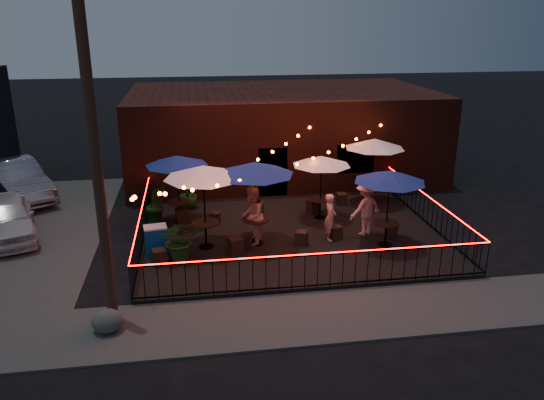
{
  "coord_description": "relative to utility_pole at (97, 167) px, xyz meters",
  "views": [
    {
      "loc": [
        -3.21,
        -14.71,
        7.24
      ],
      "look_at": [
        -0.68,
        1.84,
        1.43
      ],
      "focal_mm": 35.0,
      "sensor_mm": 36.0,
      "label": 1
    }
  ],
  "objects": [
    {
      "name": "bistro_chair_2",
      "position": [
        1.68,
        6.2,
        -3.6
      ],
      "size": [
        0.5,
        0.5,
        0.5
      ],
      "primitive_type": "cube",
      "rotation": [
        0.0,
        0.0,
        0.21
      ],
      "color": "black",
      "rests_on": "patio"
    },
    {
      "name": "cafe_table_4",
      "position": [
        8.27,
        3.1,
        -1.54
      ],
      "size": [
        2.34,
        2.34,
        2.53
      ],
      "rotation": [
        0.0,
        0.0,
        0.02
      ],
      "color": "black",
      "rests_on": "patio"
    },
    {
      "name": "bistro_chair_4",
      "position": [
        3.77,
        3.68,
        -3.64
      ],
      "size": [
        0.4,
        0.4,
        0.41
      ],
      "primitive_type": "cube",
      "rotation": [
        0.0,
        0.0,
        -0.17
      ],
      "color": "black",
      "rests_on": "patio"
    },
    {
      "name": "patio",
      "position": [
        5.4,
        4.6,
        -3.92
      ],
      "size": [
        10.0,
        8.0,
        0.15
      ],
      "primitive_type": "cube",
      "color": "black",
      "rests_on": "ground"
    },
    {
      "name": "patron_b",
      "position": [
        3.98,
        3.84,
        -2.86
      ],
      "size": [
        1.02,
        1.15,
        1.98
      ],
      "primitive_type": "imported",
      "rotation": [
        0.0,
        0.0,
        -1.9
      ],
      "color": "beige",
      "rests_on": "patio"
    },
    {
      "name": "fence_left",
      "position": [
        0.4,
        4.6,
        -3.34
      ],
      "size": [
        0.04,
        8.0,
        1.04
      ],
      "rotation": [
        0.0,
        0.0,
        1.57
      ],
      "color": "black",
      "rests_on": "patio"
    },
    {
      "name": "brick_building",
      "position": [
        6.4,
        12.59,
        -2.0
      ],
      "size": [
        14.0,
        8.0,
        4.0
      ],
      "color": "#34160E",
      "rests_on": "ground"
    },
    {
      "name": "boulder",
      "position": [
        -0.05,
        -0.57,
        -3.68
      ],
      "size": [
        0.99,
        0.9,
        0.64
      ],
      "primitive_type": "ellipsoid",
      "rotation": [
        0.0,
        0.0,
        0.29
      ],
      "color": "#41413D",
      "rests_on": "ground"
    },
    {
      "name": "bistro_chair_7",
      "position": [
        6.63,
        6.52,
        -3.61
      ],
      "size": [
        0.53,
        0.53,
        0.47
      ],
      "primitive_type": "cube",
      "rotation": [
        0.0,
        0.0,
        3.55
      ],
      "color": "black",
      "rests_on": "patio"
    },
    {
      "name": "bistro_chair_11",
      "position": [
        8.96,
        6.95,
        -3.62
      ],
      "size": [
        0.45,
        0.45,
        0.46
      ],
      "primitive_type": "cube",
      "rotation": [
        0.0,
        0.0,
        3.33
      ],
      "color": "black",
      "rests_on": "patio"
    },
    {
      "name": "bistro_chair_0",
      "position": [
        1.03,
        2.76,
        -3.61
      ],
      "size": [
        0.48,
        0.48,
        0.47
      ],
      "primitive_type": "cube",
      "rotation": [
        0.0,
        0.0,
        0.21
      ],
      "color": "black",
      "rests_on": "patio"
    },
    {
      "name": "bistro_chair_1",
      "position": [
        3.38,
        3.23,
        -3.6
      ],
      "size": [
        0.54,
        0.54,
        0.51
      ],
      "primitive_type": "cube",
      "rotation": [
        0.0,
        0.0,
        3.45
      ],
      "color": "black",
      "rests_on": "patio"
    },
    {
      "name": "utility_pole",
      "position": [
        0.0,
        0.0,
        0.0
      ],
      "size": [
        0.26,
        0.26,
        8.0
      ],
      "primitive_type": "cylinder",
      "color": "#3C2418",
      "rests_on": "ground"
    },
    {
      "name": "bistro_chair_6",
      "position": [
        4.49,
        6.51,
        -3.61
      ],
      "size": [
        0.49,
        0.49,
        0.47
      ],
      "primitive_type": "cube",
      "rotation": [
        0.0,
        0.0,
        -0.26
      ],
      "color": "black",
      "rests_on": "patio"
    },
    {
      "name": "ground",
      "position": [
        5.4,
        2.6,
        -4.0
      ],
      "size": [
        110.0,
        110.0,
        0.0
      ],
      "primitive_type": "plane",
      "color": "black",
      "rests_on": "ground"
    },
    {
      "name": "bistro_chair_10",
      "position": [
        7.94,
        7.16,
        -3.62
      ],
      "size": [
        0.4,
        0.4,
        0.46
      ],
      "primitive_type": "cube",
      "rotation": [
        0.0,
        0.0,
        0.02
      ],
      "color": "black",
      "rests_on": "patio"
    },
    {
      "name": "bistro_chair_9",
      "position": [
        8.76,
        3.85,
        -3.63
      ],
      "size": [
        0.43,
        0.43,
        0.44
      ],
      "primitive_type": "cube",
      "rotation": [
        0.0,
        0.0,
        2.96
      ],
      "color": "black",
      "rests_on": "patio"
    },
    {
      "name": "festoon_lights",
      "position": [
        4.39,
        4.3,
        -1.48
      ],
      "size": [
        10.02,
        8.72,
        1.32
      ],
      "color": "#F94206",
      "rests_on": "ground"
    },
    {
      "name": "patron_c",
      "position": [
        7.88,
        4.07,
        -2.9
      ],
      "size": [
        1.4,
        1.12,
        1.89
      ],
      "primitive_type": "imported",
      "rotation": [
        0.0,
        0.0,
        3.53
      ],
      "color": "tan",
      "rests_on": "patio"
    },
    {
      "name": "bistro_chair_3",
      "position": [
        2.85,
        5.9,
        -3.65
      ],
      "size": [
        0.43,
        0.43,
        0.41
      ],
      "primitive_type": "cube",
      "rotation": [
        0.0,
        0.0,
        2.84
      ],
      "color": "black",
      "rests_on": "patio"
    },
    {
      "name": "fence_right",
      "position": [
        10.4,
        4.6,
        -3.34
      ],
      "size": [
        0.04,
        8.0,
        1.04
      ],
      "rotation": [
        0.0,
        0.0,
        1.57
      ],
      "color": "black",
      "rests_on": "patio"
    },
    {
      "name": "patron_a",
      "position": [
        6.58,
        3.81,
        -3.05
      ],
      "size": [
        0.51,
        0.66,
        1.61
      ],
      "primitive_type": "imported",
      "rotation": [
        0.0,
        0.0,
        1.34
      ],
      "color": "#D3A788",
      "rests_on": "patio"
    },
    {
      "name": "cafe_table_3",
      "position": [
        6.74,
        5.85,
        -1.69
      ],
      "size": [
        2.66,
        2.66,
        2.36
      ],
      "rotation": [
        0.0,
        0.0,
        0.28
      ],
      "color": "black",
      "rests_on": "patio"
    },
    {
      "name": "cafe_table_0",
      "position": [
        2.46,
        3.82,
        -1.35
      ],
      "size": [
        2.84,
        2.84,
        2.74
      ],
      "rotation": [
        0.0,
        0.0,
        0.15
      ],
      "color": "black",
      "rests_on": "patio"
    },
    {
      "name": "fence_front",
      "position": [
        5.4,
        0.6,
        -3.34
      ],
      "size": [
        10.0,
        0.04,
        1.04
      ],
      "color": "black",
      "rests_on": "patio"
    },
    {
      "name": "potted_shrub_b",
      "position": [
        0.8,
        6.18,
        -3.13
      ],
      "size": [
        0.82,
        0.68,
        1.44
      ],
      "primitive_type": "imported",
      "rotation": [
        0.0,
        0.0,
        -0.05
      ],
      "color": "#15390D",
      "rests_on": "patio"
    },
    {
      "name": "car_white",
      "position": [
        -4.25,
        6.03,
        -3.28
      ],
      "size": [
        3.0,
        4.58,
        1.45
      ],
      "primitive_type": "imported",
      "rotation": [
        0.0,
        0.0,
        0.33
      ],
      "color": "silver",
      "rests_on": "ground"
    },
    {
      "name": "car_silver",
      "position": [
        -5.11,
        10.23,
        -3.18
      ],
      "size": [
        4.1,
        5.11,
        1.63
      ],
      "primitive_type": "imported",
      "rotation": [
        0.0,
        0.0,
        0.56
      ],
      "color": "#98969E",
      "rests_on": "ground"
    },
    {
      "name": "sidewalk",
      "position": [
        5.4,
        -0.65,
        -3.98
      ],
      "size": [
        18.0,
        2.5,
        0.05
      ],
      "primitive_type": "cube",
      "color": "#413F3C",
      "rests_on": "ground"
    },
    {
      "name": "bistro_chair_5",
      "position": [
        5.56,
        3.54,
        -3.62
      ],
      "size": [
        0.51,
        0.51,
        0.47
      ],
      "primitive_type": "cube",
      "rotation": [
        0.0,
        0.0,
        2.78
      ],
      "color": "black",
      "rests_on": "patio"
    },
    {
      "name": "cafe_table_5",
      "position": [
        9.2,
        7.23,
        -1.47
      ],
      "size": [
        2.77,
        2.77,
        2.61
      ],
      "rotation": [
        0.0,
        0.0,
        0.19
      ],
      "color": "black",
      "rests_on": "patio"
    },
    {
      "name": "potted_shrub_c",
      "position": [
        1.91,
        7.68,
        -3.22
      ],
      "size": [
        0.81,
        0.81,
        1.26
      ],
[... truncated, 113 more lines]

